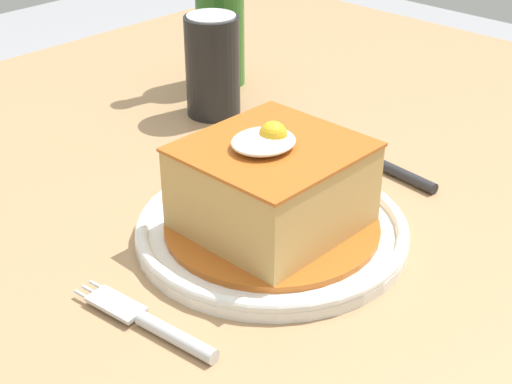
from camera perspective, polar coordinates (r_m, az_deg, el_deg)
dining_table at (r=0.86m, az=-4.34°, el=-4.48°), size 1.28×0.93×0.72m
main_plate at (r=0.69m, az=1.20°, el=-2.80°), size 0.25×0.25×0.02m
sandwich_meal at (r=0.67m, az=1.23°, el=0.21°), size 0.20×0.20×0.11m
fork at (r=0.59m, az=-7.55°, el=-9.98°), size 0.03×0.14×0.01m
knife at (r=0.81m, az=9.95°, el=1.80°), size 0.03×0.17×0.01m
soda_can at (r=0.93m, az=-3.29°, el=9.47°), size 0.07×0.07×0.12m
beer_bottle_green at (r=1.01m, az=-2.74°, el=13.53°), size 0.06×0.06×0.27m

